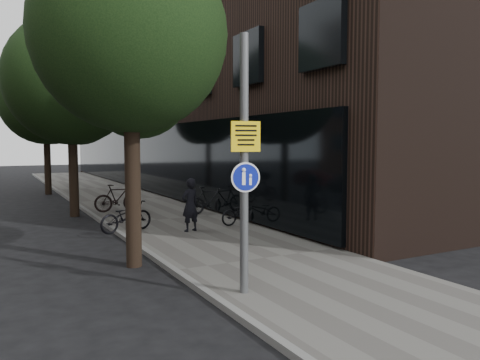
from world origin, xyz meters
TOP-DOWN VIEW (x-y plane):
  - ground at (0.00, 0.00)m, footprint 120.00×120.00m
  - sidewalk at (0.25, 10.00)m, footprint 4.50×60.00m
  - curb_edge at (-2.00, 10.00)m, footprint 0.15×60.00m
  - building_right_dark_brick at (8.50, 22.00)m, footprint 12.00×40.00m
  - street_tree_near at (-2.53, 4.64)m, footprint 4.40×4.40m
  - street_tree_mid at (-2.53, 13.14)m, footprint 5.00×5.00m
  - street_tree_far at (-2.53, 22.14)m, footprint 5.00×5.00m
  - signpost at (-1.44, 1.29)m, footprint 0.54×0.16m
  - pedestrian at (-0.02, 7.34)m, footprint 0.69×0.54m
  - parked_bike_facade_near at (2.00, 7.62)m, footprint 1.62×0.58m
  - parked_bike_facade_far at (2.00, 10.32)m, footprint 1.86×0.78m
  - parked_bike_curb_near at (-1.80, 8.24)m, footprint 1.93×1.20m
  - parked_bike_curb_far at (-0.99, 12.63)m, footprint 1.88×0.68m

SIDE VIEW (x-z plane):
  - ground at x=0.00m, z-range 0.00..0.00m
  - sidewalk at x=0.25m, z-range 0.00..0.12m
  - curb_edge at x=-2.00m, z-range 0.00..0.13m
  - parked_bike_facade_near at x=2.00m, z-range 0.12..0.97m
  - parked_bike_curb_near at x=-1.80m, z-range 0.12..1.08m
  - parked_bike_facade_far at x=2.00m, z-range 0.12..1.20m
  - parked_bike_curb_far at x=-0.99m, z-range 0.12..1.23m
  - pedestrian at x=-0.02m, z-range 0.12..1.79m
  - signpost at x=-1.44m, z-range 0.14..4.84m
  - street_tree_near at x=-2.53m, z-range 1.36..8.86m
  - street_tree_mid at x=-2.53m, z-range 1.21..9.01m
  - street_tree_far at x=-2.53m, z-range 1.21..9.01m
  - building_right_dark_brick at x=8.50m, z-range 0.00..18.00m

